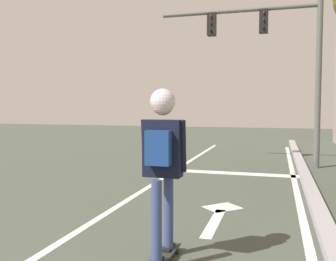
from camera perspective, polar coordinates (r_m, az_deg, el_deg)
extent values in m
cube|color=silver|center=(6.83, -6.53, -10.72)|extent=(0.12, 20.00, 0.01)
cube|color=silver|center=(6.33, 19.83, -12.09)|extent=(0.12, 20.00, 0.01)
cube|color=silver|center=(9.65, 10.16, -6.47)|extent=(3.13, 0.40, 0.01)
cube|color=silver|center=(5.66, 7.07, -13.80)|extent=(0.16, 1.40, 0.01)
cube|color=silver|center=(6.46, 8.33, -11.57)|extent=(0.71, 0.71, 0.01)
cube|color=#9A969C|center=(6.33, 22.15, -11.51)|extent=(0.24, 24.00, 0.14)
cube|color=#252A21|center=(4.28, -0.79, -18.68)|extent=(0.20, 0.82, 0.02)
cube|color=#B2B2B7|center=(4.53, 0.36, -17.57)|extent=(0.15, 0.05, 0.01)
cylinder|color=#1F252E|center=(4.57, -0.73, -17.83)|extent=(0.03, 0.05, 0.05)
cylinder|color=#1F252E|center=(4.52, 1.47, -18.07)|extent=(0.03, 0.05, 0.05)
cylinder|color=navy|center=(4.32, 0.08, -12.25)|extent=(0.11, 0.11, 0.87)
cube|color=black|center=(4.45, 0.08, -17.45)|extent=(0.09, 0.24, 0.03)
cylinder|color=navy|center=(3.95, -1.76, -13.81)|extent=(0.11, 0.11, 0.87)
cube|color=black|center=(4.09, -1.75, -19.42)|extent=(0.09, 0.24, 0.03)
cube|color=black|center=(3.98, -0.81, -2.75)|extent=(0.41, 0.19, 0.61)
cylinder|color=black|center=(4.08, -3.53, -2.21)|extent=(0.07, 0.13, 0.56)
cylinder|color=black|center=(3.95, 2.28, -2.41)|extent=(0.07, 0.12, 0.56)
sphere|color=beige|center=(3.96, -0.81, 4.08)|extent=(0.24, 0.24, 0.24)
sphere|color=silver|center=(3.96, -0.81, 4.52)|extent=(0.27, 0.27, 0.27)
cube|color=navy|center=(3.85, -1.47, -2.68)|extent=(0.26, 0.15, 0.36)
cylinder|color=#595B57|center=(11.02, 22.05, 7.19)|extent=(0.16, 0.16, 4.84)
cylinder|color=#595B57|center=(11.34, 10.58, 17.60)|extent=(4.42, 0.12, 0.12)
cube|color=black|center=(11.21, 14.46, 15.87)|extent=(0.24, 0.28, 0.64)
cylinder|color=red|center=(11.11, 14.44, 17.05)|extent=(0.02, 0.10, 0.10)
cylinder|color=#3C3106|center=(11.06, 14.43, 16.04)|extent=(0.02, 0.10, 0.10)
cylinder|color=black|center=(11.02, 14.41, 15.02)|extent=(0.02, 0.10, 0.10)
cube|color=black|center=(11.36, 6.72, 15.80)|extent=(0.24, 0.28, 0.64)
cylinder|color=red|center=(11.26, 6.59, 16.95)|extent=(0.02, 0.10, 0.10)
cylinder|color=#3C3106|center=(11.22, 6.58, 15.96)|extent=(0.02, 0.10, 0.10)
cylinder|color=black|center=(11.17, 6.58, 14.96)|extent=(0.02, 0.10, 0.10)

